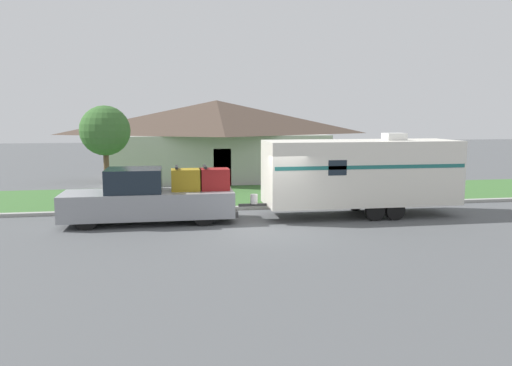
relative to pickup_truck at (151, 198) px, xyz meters
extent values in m
plane|color=#515456|center=(4.37, -1.72, -0.93)|extent=(120.00, 120.00, 0.00)
cube|color=#999993|center=(4.37, 2.03, -0.86)|extent=(80.00, 0.30, 0.14)
cube|color=#3D6B33|center=(4.37, 5.68, -0.92)|extent=(80.00, 7.00, 0.03)
cube|color=#B2B2A8|center=(3.61, 12.75, 0.48)|extent=(12.99, 6.57, 2.82)
pyramid|color=#4C3D33|center=(3.61, 12.75, 2.93)|extent=(14.03, 7.10, 2.08)
cube|color=#4C3828|center=(3.61, 9.49, 0.12)|extent=(1.00, 0.06, 2.10)
cylinder|color=black|center=(-2.19, -0.81, -0.50)|extent=(0.87, 0.28, 0.87)
cylinder|color=black|center=(-2.19, 0.81, -0.50)|extent=(0.87, 0.28, 0.87)
cylinder|color=black|center=(1.91, -0.81, -0.50)|extent=(0.87, 0.28, 0.87)
cylinder|color=black|center=(1.91, 0.81, -0.50)|extent=(0.87, 0.28, 0.87)
cube|color=gray|center=(-1.27, 0.00, -0.22)|extent=(3.82, 1.99, 0.94)
cube|color=#19232D|center=(-0.58, 0.00, 0.67)|extent=(1.99, 1.83, 0.85)
cube|color=gray|center=(1.83, 0.00, -0.22)|extent=(2.38, 1.99, 0.94)
cube|color=#333333|center=(3.08, 0.00, -0.58)|extent=(0.12, 1.79, 0.20)
cube|color=olive|center=(1.31, 0.00, 0.65)|extent=(1.10, 0.83, 0.80)
cube|color=black|center=(0.96, 0.00, 1.13)|extent=(0.10, 0.92, 0.08)
cube|color=maroon|center=(2.36, 0.00, 0.65)|extent=(1.10, 0.83, 0.80)
cube|color=black|center=(2.00, 0.00, 1.13)|extent=(0.10, 0.92, 0.08)
cylinder|color=black|center=(8.33, -1.06, -0.56)|extent=(0.74, 0.22, 0.74)
cylinder|color=black|center=(8.33, 1.06, -0.56)|extent=(0.74, 0.22, 0.74)
cylinder|color=black|center=(9.14, -1.06, -0.56)|extent=(0.74, 0.22, 0.74)
cylinder|color=black|center=(9.14, 1.06, -0.56)|extent=(0.74, 0.22, 0.74)
cube|color=silver|center=(8.13, 0.00, 0.81)|extent=(7.57, 2.39, 2.48)
cube|color=#1E6660|center=(8.13, -1.20, 1.12)|extent=(7.42, 0.01, 0.14)
cube|color=#383838|center=(3.81, 0.00, -0.38)|extent=(1.08, 0.12, 0.10)
cylinder|color=silver|center=(3.86, 0.00, -0.15)|extent=(0.28, 0.28, 0.36)
cube|color=silver|center=(9.49, 0.00, 2.19)|extent=(0.80, 0.68, 0.28)
cube|color=#19232D|center=(6.77, -1.20, 1.12)|extent=(0.70, 0.01, 0.56)
cylinder|color=brown|center=(10.83, 3.12, -0.34)|extent=(0.09, 0.09, 1.19)
cube|color=black|center=(10.83, 3.12, 0.37)|extent=(0.48, 0.20, 0.22)
cylinder|color=brown|center=(-2.10, 4.45, 0.30)|extent=(0.24, 0.24, 2.46)
sphere|color=#38662D|center=(-2.10, 4.45, 2.36)|extent=(2.22, 2.22, 2.22)
camera|label=1|loc=(0.81, -18.57, 3.01)|focal=35.00mm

